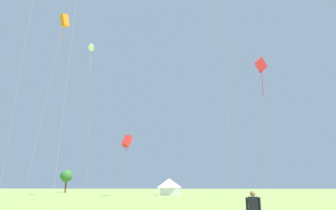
{
  "coord_description": "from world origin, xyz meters",
  "views": [
    {
      "loc": [
        3.87,
        -4.71,
        1.92
      ],
      "look_at": [
        0.0,
        32.0,
        10.93
      ],
      "focal_mm": 35.32,
      "sensor_mm": 36.0,
      "label": 1
    }
  ],
  "objects_px": {
    "kite_orange_box": "(65,21)",
    "kite_red_box": "(127,141)",
    "kite_red_diamond": "(261,67)",
    "festival_tent_center": "(169,186)",
    "tree_distant_left": "(66,176)",
    "kite_white_parafoil": "(91,48)"
  },
  "relations": [
    {
      "from": "tree_distant_left",
      "to": "festival_tent_center",
      "type": "bearing_deg",
      "value": -32.97
    },
    {
      "from": "kite_orange_box",
      "to": "kite_red_diamond",
      "type": "distance_m",
      "value": 31.97
    },
    {
      "from": "festival_tent_center",
      "to": "kite_white_parafoil",
      "type": "bearing_deg",
      "value": -159.31
    },
    {
      "from": "kite_white_parafoil",
      "to": "kite_red_box",
      "type": "relative_size",
      "value": 2.68
    },
    {
      "from": "kite_orange_box",
      "to": "festival_tent_center",
      "type": "distance_m",
      "value": 39.42
    },
    {
      "from": "kite_orange_box",
      "to": "tree_distant_left",
      "type": "relative_size",
      "value": 3.89
    },
    {
      "from": "kite_white_parafoil",
      "to": "festival_tent_center",
      "type": "height_order",
      "value": "kite_white_parafoil"
    },
    {
      "from": "kite_red_diamond",
      "to": "festival_tent_center",
      "type": "distance_m",
      "value": 30.23
    },
    {
      "from": "kite_red_box",
      "to": "festival_tent_center",
      "type": "xyz_separation_m",
      "value": [
        7.57,
        6.53,
        -8.44
      ]
    },
    {
      "from": "kite_orange_box",
      "to": "kite_white_parafoil",
      "type": "bearing_deg",
      "value": 102.26
    },
    {
      "from": "kite_red_diamond",
      "to": "kite_red_box",
      "type": "bearing_deg",
      "value": 159.72
    },
    {
      "from": "kite_red_diamond",
      "to": "tree_distant_left",
      "type": "bearing_deg",
      "value": 143.33
    },
    {
      "from": "festival_tent_center",
      "to": "tree_distant_left",
      "type": "bearing_deg",
      "value": 147.03
    },
    {
      "from": "kite_orange_box",
      "to": "tree_distant_left",
      "type": "bearing_deg",
      "value": 111.12
    },
    {
      "from": "kite_orange_box",
      "to": "kite_red_box",
      "type": "height_order",
      "value": "kite_orange_box"
    },
    {
      "from": "kite_red_box",
      "to": "tree_distant_left",
      "type": "xyz_separation_m",
      "value": [
        -22.73,
        26.19,
        -5.9
      ]
    },
    {
      "from": "festival_tent_center",
      "to": "tree_distant_left",
      "type": "xyz_separation_m",
      "value": [
        -30.3,
        19.66,
        2.54
      ]
    },
    {
      "from": "kite_red_box",
      "to": "kite_white_parafoil",
      "type": "bearing_deg",
      "value": 176.74
    },
    {
      "from": "kite_orange_box",
      "to": "festival_tent_center",
      "type": "bearing_deg",
      "value": 71.82
    },
    {
      "from": "kite_orange_box",
      "to": "kite_red_box",
      "type": "relative_size",
      "value": 2.05
    },
    {
      "from": "kite_white_parafoil",
      "to": "tree_distant_left",
      "type": "relative_size",
      "value": 5.1
    },
    {
      "from": "kite_orange_box",
      "to": "festival_tent_center",
      "type": "height_order",
      "value": "kite_orange_box"
    }
  ]
}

